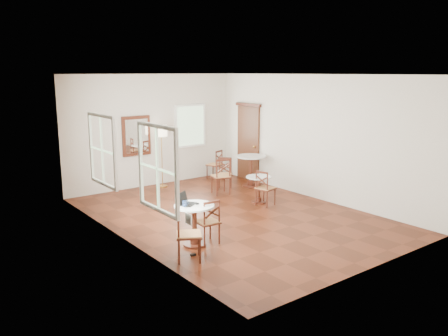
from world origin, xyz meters
The scene contains 17 objects.
ground centered at (0.00, 0.00, 0.00)m, with size 7.00×7.00×0.00m, color #4F1D0D.
room_shell centered at (-0.06, 0.27, 1.89)m, with size 5.02×7.02×3.01m.
cafe_table_near centered at (-1.64, -0.99, 0.47)m, with size 0.71×0.71×0.75m.
cafe_table_mid centered at (1.11, 0.40, 0.40)m, with size 0.60×0.60×0.64m.
cafe_table_back centered at (2.00, 1.74, 0.52)m, with size 0.80×0.80×0.84m.
chair_near_a centered at (-1.38, -1.04, 0.41)m, with size 0.40×0.40×0.83m.
chair_near_b centered at (-2.09, -1.46, 0.45)m, with size 0.57×0.57×0.90m.
chair_mid_a centered at (0.88, 1.58, 0.46)m, with size 0.52×0.52×0.93m.
chair_mid_b centered at (1.07, 0.14, 0.42)m, with size 0.46×0.46×0.83m.
chair_back_a centered at (1.79, 3.09, 0.42)m, with size 0.50×0.50×0.84m.
chair_back_b centered at (1.23, 1.89, 0.42)m, with size 0.55×0.55×0.84m.
floor_lamp centered at (0.07, 3.15, 1.41)m, with size 0.32×0.32×1.66m.
laptop centered at (-1.73, -0.86, 0.81)m, with size 0.38×0.36×0.21m.
mouse centered at (-1.57, -0.99, 0.77)m, with size 0.08×0.05×0.03m, color black.
navy_mug centered at (-1.81, -0.96, 0.80)m, with size 0.13×0.08×0.10m.
water_glass centered at (-1.83, -1.02, 0.81)m, with size 0.07×0.07×0.11m, color white.
power_adapter centered at (-1.92, -1.36, 0.02)m, with size 0.09×0.06×0.04m, color black.
Camera 1 is at (-5.95, -7.54, 3.06)m, focal length 37.05 mm.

